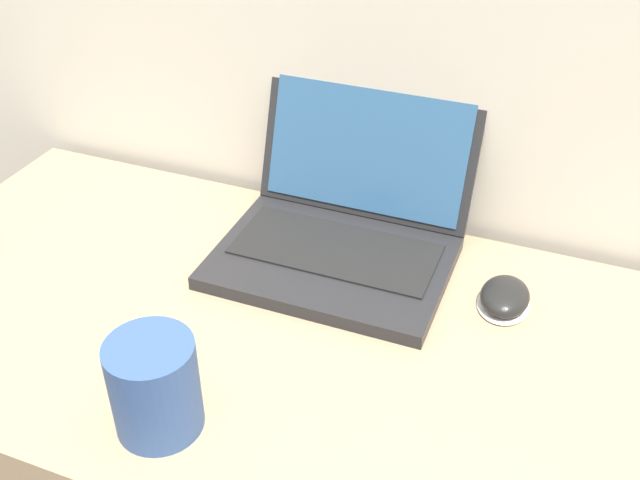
# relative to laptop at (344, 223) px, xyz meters

# --- Properties ---
(laptop) EXTENTS (0.32, 0.30, 0.21)m
(laptop) POSITION_rel_laptop_xyz_m (0.00, 0.00, 0.00)
(laptop) COLOR #232326
(laptop) RESTS_ON desk
(drink_cup) EXTENTS (0.10, 0.10, 0.11)m
(drink_cup) POSITION_rel_laptop_xyz_m (-0.07, -0.38, 0.01)
(drink_cup) COLOR #33518C
(drink_cup) RESTS_ON desk
(computer_mouse) EXTENTS (0.07, 0.09, 0.03)m
(computer_mouse) POSITION_rel_laptop_xyz_m (0.24, -0.04, -0.03)
(computer_mouse) COLOR white
(computer_mouse) RESTS_ON desk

